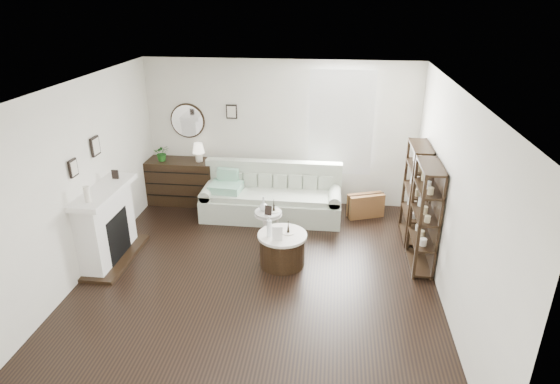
# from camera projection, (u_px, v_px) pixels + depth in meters

# --- Properties ---
(room) EXTENTS (5.50, 5.50, 5.50)m
(room) POSITION_uv_depth(u_px,v_px,m) (321.00, 123.00, 8.42)
(room) COLOR black
(room) RESTS_ON ground
(fireplace) EXTENTS (0.50, 1.40, 1.84)m
(fireplace) POSITION_uv_depth(u_px,v_px,m) (107.00, 227.00, 6.98)
(fireplace) COLOR white
(fireplace) RESTS_ON ground
(shelf_unit_far) EXTENTS (0.30, 0.80, 1.60)m
(shelf_unit_far) POSITION_uv_depth(u_px,v_px,m) (415.00, 193.00, 7.51)
(shelf_unit_far) COLOR black
(shelf_unit_far) RESTS_ON ground
(shelf_unit_near) EXTENTS (0.30, 0.80, 1.60)m
(shelf_unit_near) POSITION_uv_depth(u_px,v_px,m) (425.00, 217.00, 6.69)
(shelf_unit_near) COLOR black
(shelf_unit_near) RESTS_ON ground
(sofa) EXTENTS (2.48, 0.86, 0.96)m
(sofa) POSITION_uv_depth(u_px,v_px,m) (272.00, 199.00, 8.45)
(sofa) COLOR #A2AA98
(sofa) RESTS_ON ground
(quilt) EXTENTS (0.59, 0.49, 0.14)m
(quilt) POSITION_uv_depth(u_px,v_px,m) (226.00, 187.00, 8.32)
(quilt) COLOR #268B6E
(quilt) RESTS_ON sofa
(suitcase) EXTENTS (0.68, 0.43, 0.43)m
(suitcase) POSITION_uv_depth(u_px,v_px,m) (366.00, 206.00, 8.44)
(suitcase) COLOR brown
(suitcase) RESTS_ON ground
(dresser) EXTENTS (1.28, 0.55, 0.85)m
(dresser) POSITION_uv_depth(u_px,v_px,m) (182.00, 181.00, 8.96)
(dresser) COLOR black
(dresser) RESTS_ON ground
(table_lamp) EXTENTS (0.28, 0.28, 0.35)m
(table_lamp) POSITION_uv_depth(u_px,v_px,m) (199.00, 152.00, 8.68)
(table_lamp) COLOR #EEE3C8
(table_lamp) RESTS_ON dresser
(potted_plant) EXTENTS (0.34, 0.32, 0.31)m
(potted_plant) POSITION_uv_depth(u_px,v_px,m) (162.00, 153.00, 8.72)
(potted_plant) COLOR #1A5317
(potted_plant) RESTS_ON dresser
(drum_table) EXTENTS (0.73, 0.73, 0.51)m
(drum_table) POSITION_uv_depth(u_px,v_px,m) (282.00, 249.00, 6.94)
(drum_table) COLOR black
(drum_table) RESTS_ON ground
(pedestal_table) EXTENTS (0.45, 0.45, 0.54)m
(pedestal_table) POSITION_uv_depth(u_px,v_px,m) (268.00, 214.00, 7.49)
(pedestal_table) COLOR silver
(pedestal_table) RESTS_ON ground
(eiffel_drum) EXTENTS (0.12, 0.12, 0.17)m
(eiffel_drum) POSITION_uv_depth(u_px,v_px,m) (288.00, 228.00, 6.85)
(eiffel_drum) COLOR black
(eiffel_drum) RESTS_ON drum_table
(bottle_drum) EXTENTS (0.07, 0.07, 0.32)m
(bottle_drum) POSITION_uv_depth(u_px,v_px,m) (269.00, 226.00, 6.73)
(bottle_drum) COLOR silver
(bottle_drum) RESTS_ON drum_table
(card_frame_drum) EXTENTS (0.16, 0.07, 0.20)m
(card_frame_drum) POSITION_uv_depth(u_px,v_px,m) (277.00, 234.00, 6.64)
(card_frame_drum) COLOR silver
(card_frame_drum) RESTS_ON drum_table
(eiffel_ped) EXTENTS (0.13, 0.13, 0.18)m
(eiffel_ped) POSITION_uv_depth(u_px,v_px,m) (274.00, 206.00, 7.46)
(eiffel_ped) COLOR black
(eiffel_ped) RESTS_ON pedestal_table
(flask_ped) EXTENTS (0.13, 0.13, 0.25)m
(flask_ped) POSITION_uv_depth(u_px,v_px,m) (264.00, 204.00, 7.45)
(flask_ped) COLOR silver
(flask_ped) RESTS_ON pedestal_table
(card_frame_ped) EXTENTS (0.12, 0.07, 0.15)m
(card_frame_ped) POSITION_uv_depth(u_px,v_px,m) (268.00, 210.00, 7.34)
(card_frame_ped) COLOR black
(card_frame_ped) RESTS_ON pedestal_table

